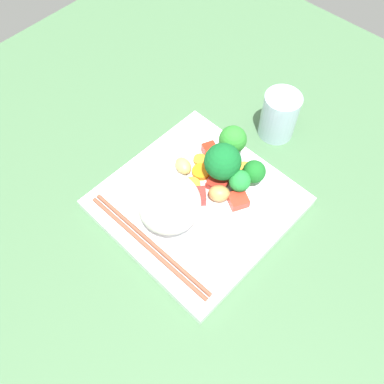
{
  "coord_description": "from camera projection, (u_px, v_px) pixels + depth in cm",
  "views": [
    {
      "loc": [
        -23.63,
        -20.76,
        54.32
      ],
      "look_at": [
        -0.45,
        0.65,
        3.71
      ],
      "focal_mm": 38.26,
      "sensor_mm": 36.0,
      "label": 1
    }
  ],
  "objects": [
    {
      "name": "ground_plane",
      "position": [
        197.0,
        209.0,
        0.64
      ],
      "size": [
        110.0,
        110.0,
        2.0
      ],
      "primitive_type": "cube",
      "color": "#456D46"
    },
    {
      "name": "square_plate",
      "position": [
        197.0,
        203.0,
        0.62
      ],
      "size": [
        26.06,
        26.06,
        1.71
      ],
      "primitive_type": "cube",
      "rotation": [
        0.0,
        0.0,
        -0.02
      ],
      "color": "white",
      "rests_on": "ground_plane"
    },
    {
      "name": "rice_mound",
      "position": [
        169.0,
        203.0,
        0.56
      ],
      "size": [
        12.08,
        12.02,
        8.13
      ],
      "primitive_type": "ellipsoid",
      "rotation": [
        0.0,
        0.0,
        2.07
      ],
      "color": "white",
      "rests_on": "square_plate"
    },
    {
      "name": "broccoli_floret_0",
      "position": [
        221.0,
        161.0,
        0.6
      ],
      "size": [
        5.59,
        5.59,
        7.09
      ],
      "color": "#60A23E",
      "rests_on": "square_plate"
    },
    {
      "name": "broccoli_floret_1",
      "position": [
        233.0,
        141.0,
        0.62
      ],
      "size": [
        4.27,
        4.27,
        6.58
      ],
      "color": "#70A54F",
      "rests_on": "square_plate"
    },
    {
      "name": "broccoli_floret_2",
      "position": [
        254.0,
        172.0,
        0.61
      ],
      "size": [
        3.49,
        3.49,
        4.32
      ],
      "color": "#81B04C",
      "rests_on": "square_plate"
    },
    {
      "name": "broccoli_floret_3",
      "position": [
        240.0,
        181.0,
        0.6
      ],
      "size": [
        3.26,
        3.26,
        4.39
      ],
      "color": "#549E48",
      "rests_on": "square_plate"
    },
    {
      "name": "carrot_slice_0",
      "position": [
        192.0,
        185.0,
        0.62
      ],
      "size": [
        2.97,
        2.97,
        0.76
      ],
      "primitive_type": "cylinder",
      "rotation": [
        0.0,
        0.0,
        1.46
      ],
      "color": "orange",
      "rests_on": "square_plate"
    },
    {
      "name": "carrot_slice_1",
      "position": [
        200.0,
        160.0,
        0.65
      ],
      "size": [
        2.63,
        2.63,
        0.76
      ],
      "primitive_type": "cylinder",
      "rotation": [
        0.0,
        0.0,
        1.28
      ],
      "color": "orange",
      "rests_on": "square_plate"
    },
    {
      "name": "carrot_slice_2",
      "position": [
        244.0,
        168.0,
        0.64
      ],
      "size": [
        3.43,
        3.43,
        0.48
      ],
      "primitive_type": "cylinder",
      "rotation": [
        0.0,
        0.0,
        2.33
      ],
      "color": "orange",
      "rests_on": "square_plate"
    },
    {
      "name": "carrot_slice_3",
      "position": [
        201.0,
        172.0,
        0.63
      ],
      "size": [
        3.67,
        3.67,
        0.79
      ],
      "primitive_type": "cylinder",
      "rotation": [
        0.0,
        0.0,
        5.91
      ],
      "color": "orange",
      "rests_on": "square_plate"
    },
    {
      "name": "pepper_chunk_0",
      "position": [
        199.0,
        196.0,
        0.6
      ],
      "size": [
        3.4,
        3.4,
        2.06
      ],
      "primitive_type": "cube",
      "rotation": [
        0.0,
        0.0,
        2.37
      ],
      "color": "red",
      "rests_on": "square_plate"
    },
    {
      "name": "pepper_chunk_1",
      "position": [
        217.0,
        184.0,
        0.62
      ],
      "size": [
        3.07,
        3.4,
        1.39
      ],
      "primitive_type": "cube",
      "rotation": [
        0.0,
        0.0,
        1.81
      ],
      "color": "red",
      "rests_on": "square_plate"
    },
    {
      "name": "pepper_chunk_2",
      "position": [
        210.0,
        151.0,
        0.65
      ],
      "size": [
        2.89,
        3.07,
        1.88
      ],
      "primitive_type": "cube",
      "rotation": [
        0.0,
        0.0,
        1.14
      ],
      "color": "red",
      "rests_on": "square_plate"
    },
    {
      "name": "pepper_chunk_3",
      "position": [
        219.0,
        161.0,
        0.64
      ],
      "size": [
        2.52,
        2.88,
        1.92
      ],
      "primitive_type": "cube",
      "rotation": [
        0.0,
        0.0,
        4.56
      ],
      "color": "red",
      "rests_on": "square_plate"
    },
    {
      "name": "pepper_chunk_4",
      "position": [
        238.0,
        200.0,
        0.6
      ],
      "size": [
        3.64,
        3.58,
        1.51
      ],
      "primitive_type": "cube",
      "rotation": [
        0.0,
        0.0,
        2.65
      ],
      "color": "red",
      "rests_on": "square_plate"
    },
    {
      "name": "chicken_piece_0",
      "position": [
        183.0,
        166.0,
        0.63
      ],
      "size": [
        3.14,
        3.69,
        2.04
      ],
      "primitive_type": "ellipsoid",
      "rotation": [
        0.0,
        0.0,
        1.27
      ],
      "color": "tan",
      "rests_on": "square_plate"
    },
    {
      "name": "chicken_piece_1",
      "position": [
        219.0,
        193.0,
        0.6
      ],
      "size": [
        4.02,
        4.14,
        2.39
      ],
      "primitive_type": "ellipsoid",
      "rotation": [
        0.0,
        0.0,
        2.24
      ],
      "color": "tan",
      "rests_on": "square_plate"
    },
    {
      "name": "chopstick_pair",
      "position": [
        150.0,
        245.0,
        0.57
      ],
      "size": [
        1.48,
        22.49,
        0.63
      ],
      "rotation": [
        0.0,
        0.0,
        4.71
      ],
      "color": "brown",
      "rests_on": "square_plate"
    },
    {
      "name": "drinking_glass",
      "position": [
        280.0,
        116.0,
        0.67
      ],
      "size": [
        6.0,
        6.0,
        8.17
      ],
      "primitive_type": "cylinder",
      "color": "silver",
      "rests_on": "ground_plane"
    }
  ]
}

